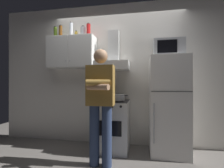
# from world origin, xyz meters

# --- Properties ---
(ground_plane) EXTENTS (7.00, 7.00, 0.00)m
(ground_plane) POSITION_xyz_m (0.00, 0.00, 0.00)
(ground_plane) COLOR slate
(back_wall_tiled) EXTENTS (4.80, 0.10, 2.70)m
(back_wall_tiled) POSITION_xyz_m (0.00, 0.60, 1.35)
(back_wall_tiled) COLOR silver
(back_wall_tiled) RESTS_ON ground_plane
(upper_cabinet) EXTENTS (0.90, 0.37, 0.60)m
(upper_cabinet) POSITION_xyz_m (-0.85, 0.37, 1.75)
(upper_cabinet) COLOR white
(stove_oven) EXTENTS (0.60, 0.62, 0.87)m
(stove_oven) POSITION_xyz_m (-0.05, 0.25, 0.43)
(stove_oven) COLOR silver
(stove_oven) RESTS_ON ground_plane
(range_hood) EXTENTS (0.60, 0.44, 0.75)m
(range_hood) POSITION_xyz_m (-0.05, 0.38, 1.60)
(range_hood) COLOR white
(refrigerator) EXTENTS (0.60, 0.62, 1.60)m
(refrigerator) POSITION_xyz_m (0.90, 0.25, 0.80)
(refrigerator) COLOR white
(refrigerator) RESTS_ON ground_plane
(microwave) EXTENTS (0.48, 0.37, 0.28)m
(microwave) POSITION_xyz_m (0.90, 0.27, 1.74)
(microwave) COLOR #B7BABF
(microwave) RESTS_ON refrigerator
(person_standing) EXTENTS (0.38, 0.33, 1.64)m
(person_standing) POSITION_xyz_m (-0.10, -0.36, 0.90)
(person_standing) COLOR navy
(person_standing) RESTS_ON ground_plane
(cooking_pot) EXTENTS (0.32, 0.22, 0.10)m
(cooking_pot) POSITION_xyz_m (0.08, 0.13, 0.92)
(cooking_pot) COLOR #B7BABF
(cooking_pot) RESTS_ON stove_oven
(bottle_soda_red) EXTENTS (0.07, 0.07, 0.24)m
(bottle_soda_red) POSITION_xyz_m (-0.51, 0.36, 2.16)
(bottle_soda_red) COLOR red
(bottle_soda_red) RESTS_ON upper_cabinet
(bottle_beer_brown) EXTENTS (0.07, 0.07, 0.25)m
(bottle_beer_brown) POSITION_xyz_m (-1.09, 0.39, 2.17)
(bottle_beer_brown) COLOR brown
(bottle_beer_brown) RESTS_ON upper_cabinet
(bottle_vodka_clear) EXTENTS (0.07, 0.07, 0.31)m
(bottle_vodka_clear) POSITION_xyz_m (-0.89, 0.42, 2.20)
(bottle_vodka_clear) COLOR silver
(bottle_vodka_clear) RESTS_ON upper_cabinet
(bottle_spice_jar) EXTENTS (0.06, 0.06, 0.13)m
(bottle_spice_jar) POSITION_xyz_m (-0.78, 0.42, 2.11)
(bottle_spice_jar) COLOR gold
(bottle_spice_jar) RESTS_ON upper_cabinet
(bottle_olive_oil) EXTENTS (0.06, 0.06, 0.24)m
(bottle_olive_oil) POSITION_xyz_m (-1.21, 0.39, 2.16)
(bottle_olive_oil) COLOR #4C6B19
(bottle_olive_oil) RESTS_ON upper_cabinet
(bottle_canister_steel) EXTENTS (0.10, 0.10, 0.21)m
(bottle_canister_steel) POSITION_xyz_m (-0.63, 0.39, 2.15)
(bottle_canister_steel) COLOR #B2B5BA
(bottle_canister_steel) RESTS_ON upper_cabinet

